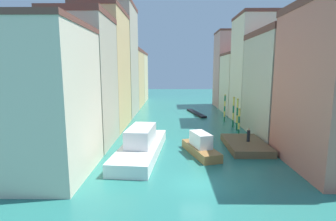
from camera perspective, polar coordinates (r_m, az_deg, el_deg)
ground_plane at (r=44.45m, az=3.26°, el=-2.56°), size 154.00×154.00×0.00m
building_left_0 at (r=23.46m, az=-25.34°, el=1.99°), size 6.53×9.10×12.88m
building_left_1 at (r=31.58m, az=-18.48°, el=6.33°), size 6.53×8.35×15.41m
building_left_2 at (r=40.74m, az=-14.17°, el=8.88°), size 6.53×10.99×18.01m
building_left_3 at (r=51.80m, az=-11.05°, el=10.94°), size 6.53×11.10×21.54m
building_left_4 at (r=63.15m, az=-8.85°, el=7.24°), size 6.53×12.10×14.01m
building_left_5 at (r=74.69m, az=-7.39°, el=7.52°), size 6.53×11.05×13.93m
building_right_0 at (r=26.92m, az=33.14°, el=4.62°), size 6.53×10.71×15.13m
building_right_1 at (r=37.05m, az=23.62°, el=5.44°), size 6.53×11.70×14.19m
building_right_2 at (r=46.48m, az=18.90°, el=8.79°), size 6.53×8.53×18.21m
building_right_3 at (r=55.76m, az=15.66°, el=5.98°), size 6.53×9.92×12.50m
building_right_4 at (r=64.96m, az=13.58°, el=9.02°), size 6.53×8.37×18.27m
waterfront_dock at (r=31.03m, az=17.09°, el=-7.40°), size 4.37×7.41×0.78m
person_on_dock at (r=30.86m, az=17.70°, el=-5.37°), size 0.36×0.36×1.57m
mooring_pole_0 at (r=36.17m, az=15.73°, el=-2.45°), size 0.27×0.27×3.83m
mooring_pole_1 at (r=39.14m, az=15.35°, el=-0.80°), size 0.28×0.28×4.85m
mooring_pole_2 at (r=41.12m, az=14.54°, el=-0.29°), size 0.28×0.28×4.88m
mooring_pole_3 at (r=45.19m, az=12.68°, el=0.59°), size 0.27×0.27×4.83m
vaporetto_white at (r=27.41m, az=-6.06°, el=-7.80°), size 5.01×13.04×3.05m
gondola_black at (r=52.51m, az=6.33°, el=-0.59°), size 3.24×9.66×0.36m
motorboat_0 at (r=27.67m, az=7.36°, el=-8.01°), size 3.78×6.73×2.40m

